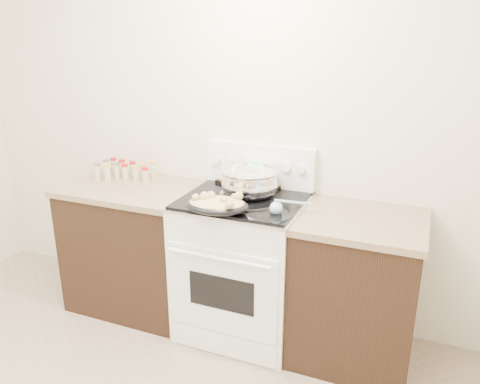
% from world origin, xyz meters
% --- Properties ---
extents(counter_left, '(0.93, 0.67, 0.92)m').
position_xyz_m(counter_left, '(-0.48, 1.43, 0.46)').
color(counter_left, black).
rests_on(counter_left, ground).
extents(counter_right, '(0.73, 0.67, 0.92)m').
position_xyz_m(counter_right, '(1.08, 1.43, 0.46)').
color(counter_right, black).
rests_on(counter_right, ground).
extents(kitchen_range, '(0.78, 0.73, 1.22)m').
position_xyz_m(kitchen_range, '(0.35, 1.42, 0.49)').
color(kitchen_range, white).
rests_on(kitchen_range, ground).
extents(mixing_bowl, '(0.45, 0.45, 0.22)m').
position_xyz_m(mixing_bowl, '(0.36, 1.49, 1.03)').
color(mixing_bowl, silver).
rests_on(mixing_bowl, kitchen_range).
extents(roasting_pan, '(0.41, 0.32, 0.11)m').
position_xyz_m(roasting_pan, '(0.30, 1.14, 0.99)').
color(roasting_pan, black).
rests_on(roasting_pan, kitchen_range).
extents(baking_sheet, '(0.50, 0.43, 0.06)m').
position_xyz_m(baking_sheet, '(0.30, 1.70, 0.96)').
color(baking_sheet, black).
rests_on(baking_sheet, kitchen_range).
extents(wooden_spoon, '(0.19, 0.23, 0.04)m').
position_xyz_m(wooden_spoon, '(0.24, 1.45, 0.95)').
color(wooden_spoon, tan).
rests_on(wooden_spoon, kitchen_range).
extents(blue_ladle, '(0.22, 0.19, 0.09)m').
position_xyz_m(blue_ladle, '(0.63, 1.27, 0.98)').
color(blue_ladle, '#8DB8D2').
rests_on(blue_ladle, kitchen_range).
extents(spice_jars, '(0.39, 0.24, 0.13)m').
position_xyz_m(spice_jars, '(-0.64, 1.56, 0.98)').
color(spice_jars, '#BFB28C').
rests_on(spice_jars, counter_left).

